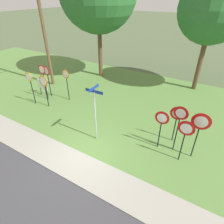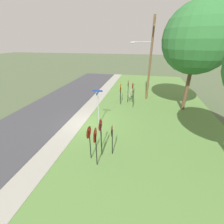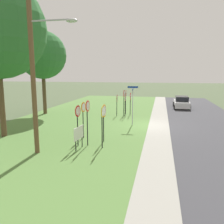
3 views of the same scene
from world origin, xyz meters
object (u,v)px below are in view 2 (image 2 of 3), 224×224
at_px(stop_sign_near_left, 120,87).
at_px(street_name_post, 98,105).
at_px(stop_sign_far_center, 133,88).
at_px(notice_board, 131,94).
at_px(oak_tree_left, 198,39).
at_px(yield_sign_near_right, 100,127).
at_px(yield_sign_center, 95,138).
at_px(stop_sign_far_left, 128,87).
at_px(stop_sign_far_right, 120,90).
at_px(yield_sign_far_left, 100,130).
at_px(utility_pole, 149,58).
at_px(yield_sign_near_left, 89,135).
at_px(stop_sign_near_right, 133,93).
at_px(yield_sign_far_right, 112,133).

relative_size(stop_sign_near_left, street_name_post, 0.76).
distance_m(stop_sign_near_left, stop_sign_far_center, 1.46).
xyz_separation_m(notice_board, oak_tree_left, (1.41, 5.78, 5.97)).
height_order(yield_sign_near_right, yield_sign_center, yield_sign_center).
xyz_separation_m(street_name_post, notice_board, (-6.41, 2.15, -1.01)).
height_order(stop_sign_far_left, stop_sign_far_right, stop_sign_far_left).
bearing_deg(stop_sign_near_left, street_name_post, -11.16).
relative_size(stop_sign_far_center, yield_sign_far_left, 0.93).
distance_m(yield_sign_far_left, street_name_post, 4.04).
bearing_deg(utility_pole, oak_tree_left, 58.50).
relative_size(yield_sign_near_right, street_name_post, 0.70).
distance_m(yield_sign_near_left, yield_sign_near_right, 1.22).
bearing_deg(oak_tree_left, stop_sign_near_right, -82.65).
bearing_deg(notice_board, street_name_post, -12.49).
relative_size(stop_sign_near_right, yield_sign_near_left, 1.03).
distance_m(yield_sign_near_right, yield_sign_center, 1.67).
bearing_deg(yield_sign_near_left, stop_sign_near_right, 169.17).
bearing_deg(street_name_post, yield_sign_near_right, 16.18).
bearing_deg(stop_sign_far_center, stop_sign_far_right, -45.18).
bearing_deg(oak_tree_left, stop_sign_near_left, -98.08).
relative_size(stop_sign_near_left, stop_sign_far_left, 0.91).
relative_size(stop_sign_far_right, yield_sign_far_right, 1.09).
distance_m(yield_sign_far_left, notice_board, 10.32).
distance_m(stop_sign_near_right, oak_tree_left, 7.43).
xyz_separation_m(stop_sign_near_right, stop_sign_far_center, (-1.61, -0.23, 0.02)).
bearing_deg(stop_sign_near_right, stop_sign_far_left, -146.91).
relative_size(yield_sign_near_right, notice_board, 1.73).
height_order(stop_sign_far_left, yield_sign_far_left, stop_sign_far_left).
bearing_deg(stop_sign_far_right, oak_tree_left, 93.94).
xyz_separation_m(stop_sign_near_left, notice_board, (-0.42, 1.23, -0.86)).
relative_size(stop_sign_near_right, yield_sign_far_left, 0.92).
relative_size(yield_sign_center, street_name_post, 0.80).
bearing_deg(oak_tree_left, yield_sign_near_left, -37.94).
distance_m(yield_sign_far_right, street_name_post, 4.09).
distance_m(street_name_post, oak_tree_left, 10.60).
distance_m(yield_sign_far_left, oak_tree_left, 12.08).
relative_size(stop_sign_far_center, street_name_post, 0.76).
height_order(yield_sign_near_left, notice_board, yield_sign_near_left).
bearing_deg(stop_sign_near_left, oak_tree_left, 79.45).
distance_m(stop_sign_far_left, stop_sign_far_center, 0.58).
bearing_deg(yield_sign_near_left, stop_sign_far_left, 175.10).
bearing_deg(stop_sign_near_right, yield_sign_far_right, 0.29).
distance_m(yield_sign_near_left, oak_tree_left, 12.80).
bearing_deg(oak_tree_left, street_name_post, -57.78).
height_order(stop_sign_far_center, utility_pole, utility_pole).
xyz_separation_m(stop_sign_near_right, stop_sign_far_right, (-0.57, -1.49, 0.01)).
xyz_separation_m(stop_sign_far_left, yield_sign_far_right, (9.31, 0.08, -0.32)).
xyz_separation_m(stop_sign_far_right, yield_sign_near_left, (9.13, -0.40, -0.00)).
distance_m(yield_sign_center, notice_board, 11.22).
bearing_deg(notice_board, yield_sign_center, 1.42).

